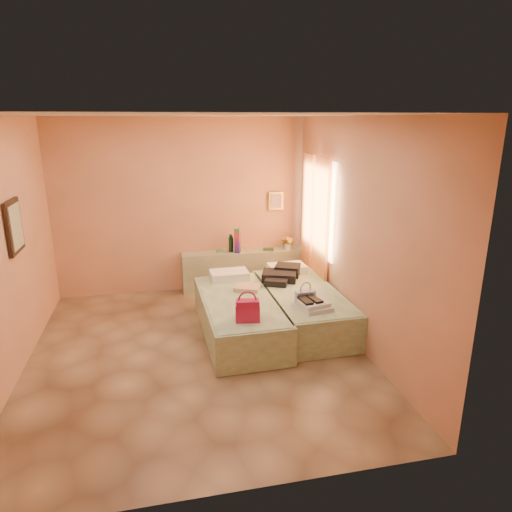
% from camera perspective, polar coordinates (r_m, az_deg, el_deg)
% --- Properties ---
extents(ground, '(4.50, 4.50, 0.00)m').
position_cam_1_polar(ground, '(5.78, -7.24, -11.91)').
color(ground, tan).
rests_on(ground, ground).
extents(room_walls, '(4.02, 4.51, 2.81)m').
position_cam_1_polar(room_walls, '(5.74, -6.37, 6.92)').
color(room_walls, '#E49B7A').
rests_on(room_walls, ground).
extents(headboard_ledge, '(2.05, 0.30, 0.65)m').
position_cam_1_polar(headboard_ledge, '(7.68, -1.53, -1.69)').
color(headboard_ledge, '#A2B090').
rests_on(headboard_ledge, ground).
extents(bed_left, '(0.95, 2.02, 0.50)m').
position_cam_1_polar(bed_left, '(6.09, -2.13, -7.57)').
color(bed_left, '#B7D7AD').
rests_on(bed_left, ground).
extents(bed_right, '(0.95, 2.02, 0.50)m').
position_cam_1_polar(bed_right, '(6.40, 5.79, -6.40)').
color(bed_right, '#B7D7AD').
rests_on(bed_right, ground).
extents(water_bottle, '(0.09, 0.09, 0.28)m').
position_cam_1_polar(water_bottle, '(7.52, -3.15, 1.58)').
color(water_bottle, '#133521').
rests_on(water_bottle, headboard_ledge).
extents(rainbow_box, '(0.12, 0.12, 0.41)m').
position_cam_1_polar(rainbow_box, '(7.44, -2.32, 1.95)').
color(rainbow_box, '#B81646').
rests_on(rainbow_box, headboard_ledge).
extents(small_dish, '(0.14, 0.14, 0.03)m').
position_cam_1_polar(small_dish, '(7.55, -4.52, 0.64)').
color(small_dish, '#519463').
rests_on(small_dish, headboard_ledge).
extents(green_book, '(0.20, 0.16, 0.03)m').
position_cam_1_polar(green_book, '(7.62, 1.56, 0.83)').
color(green_book, '#22402D').
rests_on(green_book, headboard_ledge).
extents(flower_vase, '(0.25, 0.25, 0.26)m').
position_cam_1_polar(flower_vase, '(7.66, 4.00, 1.79)').
color(flower_vase, beige).
rests_on(flower_vase, headboard_ledge).
extents(magenta_handbag, '(0.30, 0.20, 0.26)m').
position_cam_1_polar(magenta_handbag, '(5.33, -1.07, -6.79)').
color(magenta_handbag, '#B81646').
rests_on(magenta_handbag, bed_left).
extents(khaki_garment, '(0.41, 0.38, 0.06)m').
position_cam_1_polar(khaki_garment, '(6.30, -1.09, -3.98)').
color(khaki_garment, tan).
rests_on(khaki_garment, bed_left).
extents(clothes_pile, '(0.69, 0.69, 0.16)m').
position_cam_1_polar(clothes_pile, '(6.67, 3.31, -2.32)').
color(clothes_pile, black).
rests_on(clothes_pile, bed_right).
extents(blue_handbag, '(0.26, 0.13, 0.16)m').
position_cam_1_polar(blue_handbag, '(5.88, 6.17, -5.10)').
color(blue_handbag, '#4350A1').
rests_on(blue_handbag, bed_right).
extents(towel_stack, '(0.40, 0.36, 0.10)m').
position_cam_1_polar(towel_stack, '(5.70, 7.48, -6.19)').
color(towel_stack, silver).
rests_on(towel_stack, bed_right).
extents(sandal_pair, '(0.24, 0.30, 0.03)m').
position_cam_1_polar(sandal_pair, '(5.70, 6.77, -5.46)').
color(sandal_pair, black).
rests_on(sandal_pair, towel_stack).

